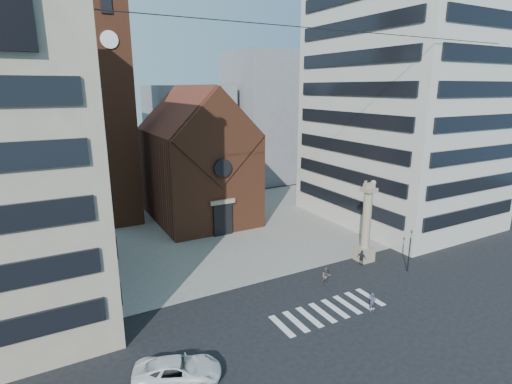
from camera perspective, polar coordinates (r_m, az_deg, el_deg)
ground at (r=36.28m, az=6.60°, el=-14.54°), size 120.00×120.00×0.00m
piazza at (r=51.48m, az=-5.69°, el=-5.40°), size 46.00×30.00×0.05m
zebra_crossing at (r=34.53m, az=10.36°, el=-16.32°), size 10.20×3.20×0.01m
church at (r=54.84m, az=-8.40°, el=4.40°), size 12.00×16.65×18.00m
campanile at (r=54.34m, az=-19.98°, el=11.83°), size 5.50×5.50×31.20m
building_right at (r=56.88m, az=20.34°, el=12.16°), size 18.00×22.00×32.00m
bg_block_left at (r=65.98m, az=-29.97°, el=6.98°), size 16.00×14.00×22.00m
bg_block_mid at (r=75.30m, az=-9.50°, el=7.92°), size 14.00×12.00×18.00m
bg_block_right at (r=79.09m, az=2.34°, el=10.61°), size 16.00×14.00×24.00m
lion_column at (r=42.91m, az=15.44°, el=-5.17°), size 1.63×1.60×8.68m
traffic_light at (r=42.21m, az=21.08°, el=-7.69°), size 0.13×0.16×4.30m
white_car at (r=27.39m, az=-11.13°, el=-23.77°), size 5.92×4.31×1.50m
pedestrian_0 at (r=34.83m, az=16.30°, el=-14.87°), size 0.60×0.39×1.64m
pedestrian_1 at (r=37.89m, az=9.98°, el=-11.80°), size 1.09×1.00×1.80m
pedestrian_2 at (r=42.76m, az=14.86°, el=-9.05°), size 0.70×1.01×1.59m
scooter_0 at (r=49.11m, az=-11.43°, el=-6.02°), size 0.99×1.87×0.93m
scooter_1 at (r=49.58m, az=-9.53°, el=-5.67°), size 0.85×1.79×1.04m
scooter_2 at (r=50.14m, az=-7.67°, el=-5.42°), size 0.99×1.87×0.93m
scooter_3 at (r=50.72m, az=-5.86°, el=-5.06°), size 0.85×1.79×1.04m
scooter_4 at (r=51.38m, az=-4.09°, el=-4.82°), size 0.99×1.87×0.93m
scooter_5 at (r=52.05m, az=-2.36°, el=-4.47°), size 0.85×1.79×1.04m
scooter_6 at (r=52.81m, az=-0.69°, el=-4.23°), size 0.99×1.87×0.93m
scooter_7 at (r=53.57m, az=0.94°, el=-3.89°), size 0.85×1.79×1.04m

